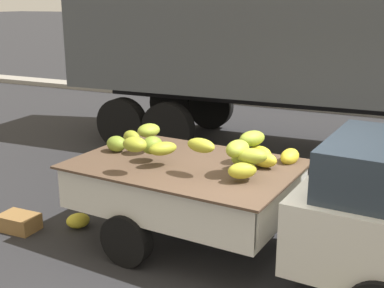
# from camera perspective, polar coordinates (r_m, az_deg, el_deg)

# --- Properties ---
(ground) EXTENTS (220.00, 220.00, 0.00)m
(ground) POSITION_cam_1_polar(r_m,az_deg,el_deg) (6.06, 8.97, -14.39)
(ground) COLOR #28282B
(curb_strip) EXTENTS (80.00, 0.80, 0.16)m
(curb_strip) POSITION_cam_1_polar(r_m,az_deg,el_deg) (14.80, 19.86, 3.48)
(curb_strip) COLOR gray
(curb_strip) RESTS_ON ground
(pickup_truck) EXTENTS (4.96, 2.15, 1.70)m
(pickup_truck) POSITION_cam_1_polar(r_m,az_deg,el_deg) (5.69, 16.16, -6.95)
(pickup_truck) COLOR silver
(pickup_truck) RESTS_ON ground
(semi_trailer) EXTENTS (12.10, 3.10, 3.95)m
(semi_trailer) POSITION_cam_1_polar(r_m,az_deg,el_deg) (10.14, 19.04, 12.30)
(semi_trailer) COLOR #4C5156
(semi_trailer) RESTS_ON ground
(fallen_banana_bunch_near_tailgate) EXTENTS (0.41, 0.42, 0.20)m
(fallen_banana_bunch_near_tailgate) POSITION_cam_1_polar(r_m,az_deg,el_deg) (7.23, -12.81, -8.47)
(fallen_banana_bunch_near_tailgate) COLOR yellow
(fallen_banana_bunch_near_tailgate) RESTS_ON ground
(produce_crate) EXTENTS (0.53, 0.37, 0.22)m
(produce_crate) POSITION_cam_1_polar(r_m,az_deg,el_deg) (7.37, -19.04, -8.39)
(produce_crate) COLOR olive
(produce_crate) RESTS_ON ground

